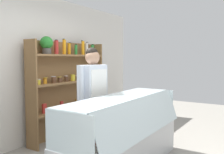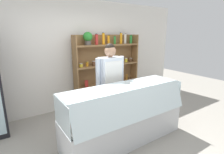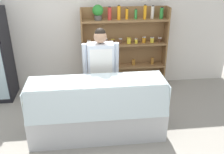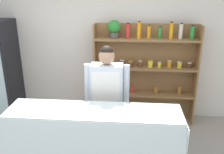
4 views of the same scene
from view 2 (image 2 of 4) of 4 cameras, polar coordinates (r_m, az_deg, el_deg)
ground_plane at (r=3.32m, az=2.32°, el=-20.59°), size 12.00×12.00×0.00m
back_wall at (r=4.52m, az=-12.58°, el=6.94°), size 6.80×0.10×2.70m
shelving_unit at (r=4.68m, az=-2.04°, el=4.11°), size 1.86×0.29×1.92m
deli_display_case at (r=3.24m, az=3.84°, el=-15.00°), size 2.22×0.75×1.01m
shop_clerk at (r=3.50m, az=-0.52°, el=-0.33°), size 0.65×0.25×1.70m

